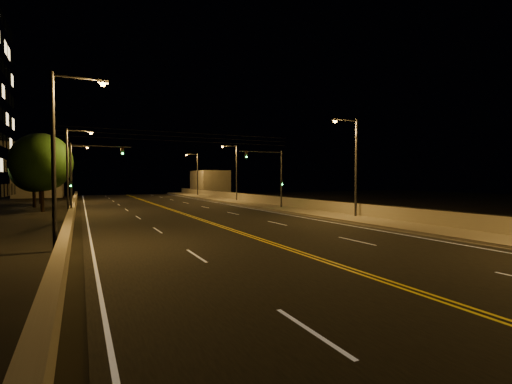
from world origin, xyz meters
name	(u,v)px	position (x,y,z in m)	size (l,w,h in m)	color
ground	(505,322)	(0.00, 0.00, 0.00)	(160.00, 160.00, 0.00)	black
road	(219,226)	(0.00, 20.00, 0.01)	(18.00, 120.00, 0.02)	black
sidewalk	(339,217)	(10.80, 20.00, 0.15)	(3.60, 120.00, 0.30)	gray
curb	(321,219)	(8.93, 20.00, 0.07)	(0.14, 120.00, 0.15)	gray
parapet_wall	(355,209)	(12.45, 20.00, 0.80)	(0.30, 120.00, 1.00)	gray
jersey_barrier	(68,227)	(-9.77, 20.00, 0.45)	(0.45, 120.00, 0.89)	gray
distant_building_right	(210,183)	(16.50, 71.92, 2.61)	(6.00, 10.00, 5.22)	gray
distant_building_left	(39,171)	(-16.00, 74.62, 4.95)	(8.00, 8.00, 9.89)	gray
parapet_rail	(355,203)	(12.45, 20.00, 1.33)	(0.06, 0.06, 120.00)	black
lane_markings	(220,226)	(0.00, 19.93, 0.02)	(17.32, 116.00, 0.00)	silver
streetlight_1	(353,161)	(11.50, 19.10, 4.89)	(2.55, 0.28, 8.40)	#2D2D33
streetlight_2	(235,169)	(11.50, 45.24, 4.89)	(2.55, 0.28, 8.40)	#2D2D33
streetlight_3	(196,171)	(11.50, 65.23, 4.89)	(2.55, 0.28, 8.40)	#2D2D33
streetlight_4	(60,147)	(-9.90, 14.49, 4.89)	(2.55, 0.28, 8.40)	#2D2D33
streetlight_5	(71,164)	(-9.90, 35.93, 4.89)	(2.55, 0.28, 8.40)	#2D2D33
streetlight_6	(74,169)	(-9.90, 55.55, 4.89)	(2.55, 0.28, 8.40)	#2D2D33
traffic_signal_right	(274,173)	(10.04, 30.38, 4.09)	(5.11, 0.31, 6.53)	#2D2D33
traffic_signal_left	(83,171)	(-8.84, 30.38, 4.09)	(5.11, 0.31, 6.53)	#2D2D33
overhead_wires	(185,137)	(0.00, 29.50, 7.40)	(22.00, 0.03, 0.83)	black
tree_0	(42,162)	(-12.66, 39.13, 5.15)	(6.03, 6.03, 8.17)	black
tree_1	(34,170)	(-14.08, 46.34, 4.44)	(5.20, 5.20, 7.04)	black
tree_2	(40,166)	(-14.01, 53.07, 5.14)	(6.02, 6.02, 8.16)	black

